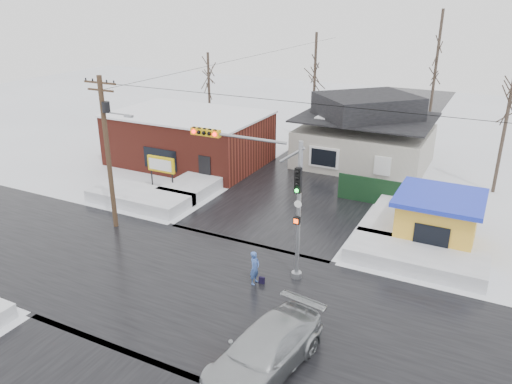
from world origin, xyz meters
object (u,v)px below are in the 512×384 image
at_px(utility_pole, 108,145).
at_px(traffic_signal, 268,187).
at_px(pedestrian, 255,268).
at_px(car, 265,351).
at_px(kiosk, 437,219).
at_px(marquee_sign, 161,165).

bearing_deg(utility_pole, traffic_signal, -2.95).
bearing_deg(pedestrian, car, -147.38).
bearing_deg(pedestrian, utility_pole, 81.58).
relative_size(traffic_signal, utility_pole, 0.78).
height_order(traffic_signal, kiosk, traffic_signal).
distance_m(kiosk, car, 14.18).
bearing_deg(car, kiosk, 82.32).
bearing_deg(kiosk, traffic_signal, -135.16).
bearing_deg(utility_pole, car, -27.89).
bearing_deg(marquee_sign, car, -42.14).
bearing_deg(kiosk, pedestrian, -130.14).
bearing_deg(traffic_signal, utility_pole, 177.05).
bearing_deg(traffic_signal, marquee_sign, 150.28).
bearing_deg(pedestrian, marquee_sign, 57.35).
bearing_deg(marquee_sign, utility_pole, -79.87).
relative_size(utility_pole, kiosk, 1.96).
xyz_separation_m(traffic_signal, car, (3.02, -6.55, -3.69)).
height_order(marquee_sign, car, marquee_sign).
height_order(utility_pole, marquee_sign, utility_pole).
bearing_deg(kiosk, car, -106.60).
distance_m(marquee_sign, car, 19.52).
relative_size(utility_pole, marquee_sign, 3.53).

